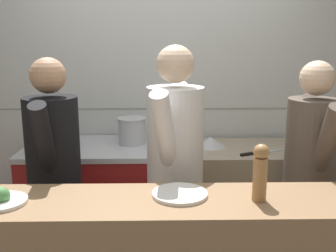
% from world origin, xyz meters
% --- Properties ---
extents(wall_back_tiled, '(8.00, 0.06, 2.60)m').
position_xyz_m(wall_back_tiled, '(0.00, 1.43, 1.30)').
color(wall_back_tiled, silver).
rests_on(wall_back_tiled, ground_plane).
extents(oven_range, '(1.08, 0.71, 0.92)m').
position_xyz_m(oven_range, '(-0.56, 1.03, 0.46)').
color(oven_range, maroon).
rests_on(oven_range, ground_plane).
extents(prep_counter, '(1.30, 0.65, 0.89)m').
position_xyz_m(prep_counter, '(0.68, 1.03, 0.44)').
color(prep_counter, gray).
rests_on(prep_counter, ground_plane).
extents(stock_pot, '(0.35, 0.35, 0.15)m').
position_xyz_m(stock_pot, '(-0.85, 1.03, 1.00)').
color(stock_pot, '#2D2D33').
rests_on(stock_pot, oven_range).
extents(sauce_pot, '(0.23, 0.23, 0.21)m').
position_xyz_m(sauce_pot, '(-0.25, 1.08, 1.03)').
color(sauce_pot, '#B7BABF').
rests_on(sauce_pot, oven_range).
extents(mixing_bowl_steel, '(0.25, 0.25, 0.08)m').
position_xyz_m(mixing_bowl_steel, '(0.39, 1.07, 0.93)').
color(mixing_bowl_steel, '#B7BABF').
rests_on(mixing_bowl_steel, prep_counter).
extents(chefs_knife, '(0.37, 0.20, 0.02)m').
position_xyz_m(chefs_knife, '(0.73, 0.86, 0.90)').
color(chefs_knife, '#B7BABF').
rests_on(chefs_knife, prep_counter).
extents(plated_dish_main, '(0.24, 0.24, 0.08)m').
position_xyz_m(plated_dish_main, '(-0.77, -0.25, 1.00)').
color(plated_dish_main, white).
rests_on(plated_dish_main, pass_counter).
extents(plated_dish_appetiser, '(0.28, 0.28, 0.02)m').
position_xyz_m(plated_dish_appetiser, '(0.08, -0.17, 0.99)').
color(plated_dish_appetiser, white).
rests_on(plated_dish_appetiser, pass_counter).
extents(pepper_mill, '(0.07, 0.07, 0.28)m').
position_xyz_m(pepper_mill, '(0.46, -0.23, 1.13)').
color(pepper_mill, '#AD7A47').
rests_on(pepper_mill, pass_counter).
extents(chef_head_cook, '(0.35, 0.72, 1.64)m').
position_xyz_m(chef_head_cook, '(-0.69, 0.37, 0.91)').
color(chef_head_cook, black).
rests_on(chef_head_cook, ground_plane).
extents(chef_sous, '(0.44, 0.74, 1.72)m').
position_xyz_m(chef_sous, '(0.07, 0.33, 0.96)').
color(chef_sous, black).
rests_on(chef_sous, ground_plane).
extents(chef_line, '(0.33, 0.71, 1.62)m').
position_xyz_m(chef_line, '(0.94, 0.38, 0.90)').
color(chef_line, black).
rests_on(chef_line, ground_plane).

